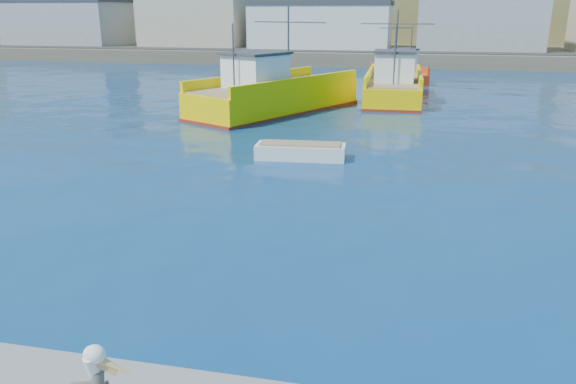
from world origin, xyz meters
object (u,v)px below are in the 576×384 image
Objects in this scene: boat_orange at (400,72)px; skiff_mid at (300,153)px; trawler_yellow_a at (273,95)px; trawler_yellow_b at (394,86)px.

boat_orange is 1.75× the size of skiff_mid.
trawler_yellow_b is at bearing 42.06° from trawler_yellow_a.
skiff_mid is (4.17, -11.76, -0.86)m from trawler_yellow_a.
trawler_yellow_a is 10.14m from trawler_yellow_b.
boat_orange is at bearing 83.37° from skiff_mid.
trawler_yellow_b is 1.60× the size of boat_orange.
boat_orange is (7.64, 18.09, -0.17)m from trawler_yellow_a.
trawler_yellow_b reaches higher than boat_orange.
trawler_yellow_a reaches higher than skiff_mid.
trawler_yellow_b is at bearing -90.56° from boat_orange.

